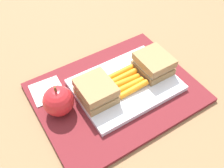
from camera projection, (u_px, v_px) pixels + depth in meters
ground_plane at (117, 94)px, 0.60m from camera, size 2.40×2.40×0.00m
lunchbag_mat at (117, 92)px, 0.59m from camera, size 0.36×0.28×0.01m
food_tray at (126, 85)px, 0.59m from camera, size 0.23×0.17×0.01m
sandwich_half_left at (154, 64)px, 0.60m from camera, size 0.07×0.08×0.04m
sandwich_half_right at (96, 91)px, 0.54m from camera, size 0.07×0.08×0.04m
carrot_sticks_bundle at (126, 81)px, 0.58m from camera, size 0.08×0.07×0.02m
apple at (58, 101)px, 0.53m from camera, size 0.07×0.07×0.08m
paper_napkin at (47, 91)px, 0.59m from camera, size 0.07×0.07×0.00m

